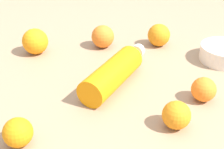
# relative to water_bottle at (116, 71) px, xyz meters

# --- Properties ---
(ground_plane) EXTENTS (2.40, 2.40, 0.00)m
(ground_plane) POSITION_rel_water_bottle_xyz_m (-0.03, -0.03, -0.04)
(ground_plane) COLOR #9E7F60
(water_bottle) EXTENTS (0.17, 0.29, 0.07)m
(water_bottle) POSITION_rel_water_bottle_xyz_m (0.00, 0.00, 0.00)
(water_bottle) COLOR orange
(water_bottle) RESTS_ON ground_plane
(orange_0) EXTENTS (0.08, 0.08, 0.08)m
(orange_0) POSITION_rel_water_bottle_xyz_m (-0.10, 0.26, 0.00)
(orange_0) COLOR orange
(orange_0) RESTS_ON ground_plane
(orange_1) EXTENTS (0.06, 0.06, 0.06)m
(orange_1) POSITION_rel_water_bottle_xyz_m (0.07, -0.31, -0.01)
(orange_1) COLOR orange
(orange_1) RESTS_ON ground_plane
(orange_2) EXTENTS (0.06, 0.06, 0.06)m
(orange_2) POSITION_rel_water_bottle_xyz_m (0.20, 0.12, -0.01)
(orange_2) COLOR orange
(orange_2) RESTS_ON ground_plane
(orange_3) EXTENTS (0.06, 0.06, 0.06)m
(orange_3) POSITION_rel_water_bottle_xyz_m (0.23, -0.01, -0.00)
(orange_3) COLOR orange
(orange_3) RESTS_ON ground_plane
(orange_4) EXTENTS (0.08, 0.08, 0.08)m
(orange_4) POSITION_rel_water_bottle_xyz_m (-0.30, -0.09, 0.00)
(orange_4) COLOR orange
(orange_4) RESTS_ON ground_plane
(orange_5) EXTENTS (0.08, 0.08, 0.08)m
(orange_5) POSITION_rel_water_bottle_xyz_m (-0.21, 0.11, 0.00)
(orange_5) COLOR orange
(orange_5) RESTS_ON ground_plane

